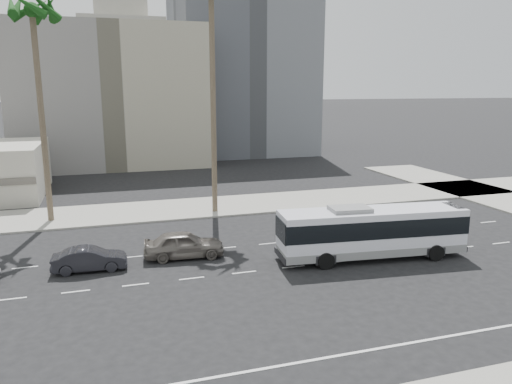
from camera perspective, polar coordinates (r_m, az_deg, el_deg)
name	(u,v)px	position (r m, az deg, el deg)	size (l,w,h in m)	color
ground	(340,262)	(30.06, 9.79, -8.03)	(700.00, 700.00, 0.00)	black
sidewalk_north	(262,203)	(43.81, 0.65, -1.29)	(120.00, 7.00, 0.15)	gray
midrise_beige_west	(111,96)	(70.07, -16.59, 10.66)	(24.00, 18.00, 18.00)	gray
midrise_gray_center	(240,69)	(79.91, -1.93, 14.15)	(20.00, 20.00, 26.00)	#4D5056
civic_tower	(121,31)	(276.74, -15.51, 17.73)	(42.00, 42.00, 129.00)	#BCB6A5
highrise_right	(218,37)	(262.73, -4.50, 17.59)	(26.00, 26.00, 70.00)	slate
highrise_far	(248,52)	(297.55, -0.92, 16.03)	(22.00, 22.00, 60.00)	slate
city_bus	(372,231)	(30.55, 13.40, -4.43)	(11.67, 3.66, 3.30)	silver
car_a	(184,244)	(30.41, -8.42, -6.08)	(4.88, 1.97, 1.66)	#69625B
car_b	(90,259)	(29.63, -18.87, -7.44)	(4.13, 1.44, 1.36)	black
palm_mid	(32,15)	(40.21, -24.70, 18.31)	(5.52, 5.52, 17.03)	brown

